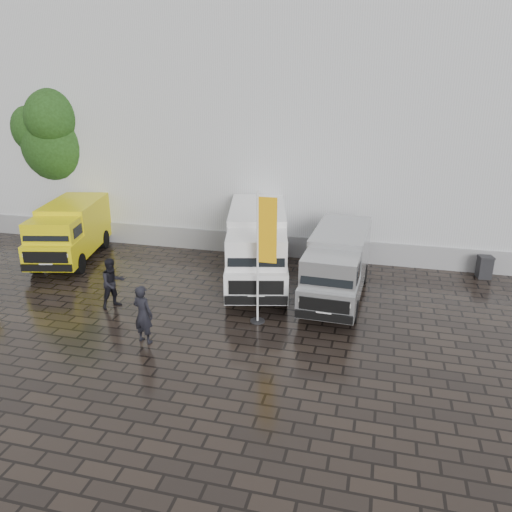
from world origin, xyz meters
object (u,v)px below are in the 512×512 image
Objects in this scene: van_white at (257,248)px; wheelie_bin at (485,267)px; van_yellow at (70,233)px; person_front at (143,314)px; person_tent at (113,283)px; van_silver at (337,267)px; flagpole at (263,253)px.

wheelie_bin is (9.05, 2.68, -0.97)m from van_white.
van_yellow is 0.82× the size of van_white.
person_tent is (-2.22, 2.09, -0.03)m from person_front.
van_silver is 3.02× the size of person_front.
van_silver is at bearing -156.76° from wheelie_bin.
person_tent is at bearing -157.75° from van_silver.
flagpole is 10.30m from wheelie_bin.
person_front reaches higher than person_tent.
wheelie_bin is at bearing 37.96° from flagpole.
van_yellow is at bearing 163.59° from van_white.
van_silver is at bearing 50.54° from flagpole.
flagpole is at bearing -35.14° from van_yellow.
van_yellow is at bearing 81.92° from person_tent.
van_white is at bearing -16.18° from van_yellow.
flagpole is at bearing -150.37° from wheelie_bin.
van_white is at bearing -15.56° from person_tent.
wheelie_bin is at bearing -6.19° from van_yellow.
flagpole reaches higher than van_silver.
van_silver is at bearing -35.24° from person_tent.
van_white is at bearing 107.11° from flagpole.
flagpole is at bearing -131.20° from person_front.
person_tent is at bearing -153.90° from van_white.
van_yellow is 9.08m from person_front.
van_silver reaches higher than wheelie_bin.
van_silver is at bearing -28.26° from van_white.
wheelie_bin is 0.51× the size of person_tent.
flagpole is at bearing -86.45° from van_white.
van_white is 1.47× the size of flagpole.
van_silver is 3.67m from flagpole.
person_front is (6.64, -6.19, -0.31)m from van_yellow.
flagpole reaches higher than wheelie_bin.
person_front is (-3.28, -2.22, -1.54)m from flagpole.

